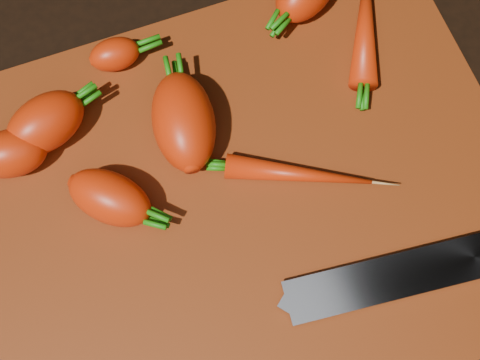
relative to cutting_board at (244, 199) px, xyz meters
name	(u,v)px	position (x,y,z in m)	size (l,w,h in m)	color
ground	(244,202)	(0.00, 0.00, -0.01)	(2.00, 2.00, 0.01)	black
cutting_board	(244,199)	(0.00, 0.00, 0.00)	(0.50, 0.40, 0.01)	maroon
carrot_0	(45,123)	(-0.15, 0.12, 0.03)	(0.08, 0.05, 0.05)	red
carrot_1	(11,153)	(-0.18, 0.10, 0.03)	(0.06, 0.04, 0.04)	red
carrot_2	(110,198)	(-0.11, 0.03, 0.03)	(0.08, 0.04, 0.04)	red
carrot_3	(184,122)	(-0.03, 0.08, 0.03)	(0.10, 0.06, 0.06)	red
carrot_5	(115,54)	(-0.07, 0.17, 0.02)	(0.05, 0.03, 0.03)	red
carrot_6	(365,24)	(0.17, 0.12, 0.02)	(0.13, 0.03, 0.03)	red
carrot_7	(299,174)	(0.05, 0.00, 0.02)	(0.13, 0.02, 0.02)	red
knife	(429,268)	(0.12, -0.12, 0.01)	(0.34, 0.07, 0.02)	gray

